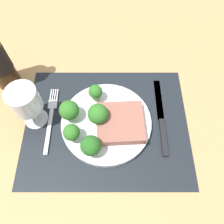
# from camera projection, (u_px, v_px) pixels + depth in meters

# --- Properties ---
(ground_plane) EXTENTS (1.40, 1.10, 0.03)m
(ground_plane) POSITION_uv_depth(u_px,v_px,m) (107.00, 127.00, 0.60)
(ground_plane) COLOR tan
(placemat) EXTENTS (0.43, 0.34, 0.00)m
(placemat) POSITION_uv_depth(u_px,v_px,m) (107.00, 124.00, 0.59)
(placemat) COLOR black
(placemat) RESTS_ON ground_plane
(plate) EXTENTS (0.23, 0.23, 0.02)m
(plate) POSITION_uv_depth(u_px,v_px,m) (106.00, 122.00, 0.58)
(plate) COLOR silver
(plate) RESTS_ON placemat
(steak) EXTENTS (0.12, 0.12, 0.02)m
(steak) POSITION_uv_depth(u_px,v_px,m) (120.00, 123.00, 0.55)
(steak) COLOR #8C5647
(steak) RESTS_ON plate
(broccoli_back_left) EXTENTS (0.05, 0.05, 0.06)m
(broccoli_back_left) POSITION_uv_depth(u_px,v_px,m) (91.00, 146.00, 0.50)
(broccoli_back_left) COLOR #5B8942
(broccoli_back_left) RESTS_ON plate
(broccoli_front_edge) EXTENTS (0.04, 0.04, 0.05)m
(broccoli_front_edge) POSITION_uv_depth(u_px,v_px,m) (72.00, 133.00, 0.52)
(broccoli_front_edge) COLOR #5B8942
(broccoli_front_edge) RESTS_ON plate
(broccoli_near_fork) EXTENTS (0.04, 0.04, 0.05)m
(broccoli_near_fork) POSITION_uv_depth(u_px,v_px,m) (96.00, 92.00, 0.58)
(broccoli_near_fork) COLOR #6B994C
(broccoli_near_fork) RESTS_ON plate
(broccoli_near_steak) EXTENTS (0.05, 0.05, 0.06)m
(broccoli_near_steak) POSITION_uv_depth(u_px,v_px,m) (98.00, 116.00, 0.54)
(broccoli_near_steak) COLOR #5B8942
(broccoli_near_steak) RESTS_ON plate
(broccoli_center) EXTENTS (0.05, 0.05, 0.06)m
(broccoli_center) POSITION_uv_depth(u_px,v_px,m) (69.00, 110.00, 0.55)
(broccoli_center) COLOR #6B994C
(broccoli_center) RESTS_ON plate
(fork) EXTENTS (0.02, 0.19, 0.01)m
(fork) POSITION_uv_depth(u_px,v_px,m) (51.00, 118.00, 0.59)
(fork) COLOR silver
(fork) RESTS_ON placemat
(knife) EXTENTS (0.02, 0.23, 0.01)m
(knife) POSITION_uv_depth(u_px,v_px,m) (162.00, 121.00, 0.58)
(knife) COLOR black
(knife) RESTS_ON placemat
(wine_glass) EXTENTS (0.07, 0.07, 0.13)m
(wine_glass) POSITION_uv_depth(u_px,v_px,m) (25.00, 102.00, 0.52)
(wine_glass) COLOR silver
(wine_glass) RESTS_ON ground_plane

